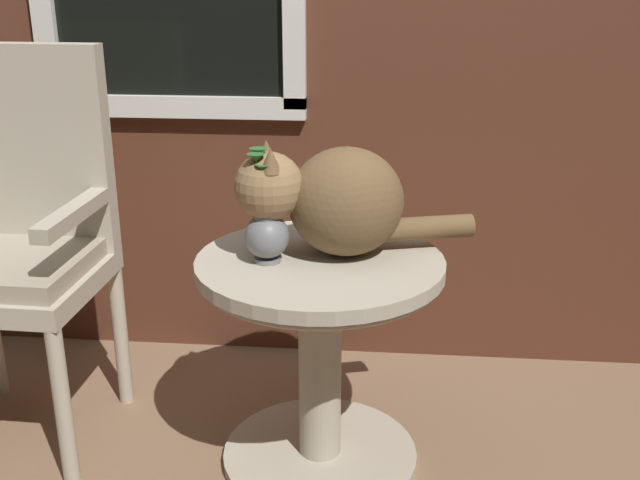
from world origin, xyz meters
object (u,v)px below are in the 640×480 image
at_px(wicker_chair, 19,231).
at_px(cat, 334,199).
at_px(wicker_side_table, 320,331).
at_px(pewter_vase_with_ivy, 266,227).

bearing_deg(wicker_chair, cat, -5.58).
relative_size(wicker_side_table, pewter_vase_with_ivy, 2.24).
bearing_deg(pewter_vase_with_ivy, wicker_side_table, 14.19).
height_order(wicker_side_table, cat, cat).
distance_m(wicker_chair, cat, 0.90).
distance_m(wicker_chair, pewter_vase_with_ivy, 0.75).
relative_size(wicker_chair, pewter_vase_with_ivy, 3.91).
height_order(wicker_chair, cat, wicker_chair).
bearing_deg(wicker_side_table, pewter_vase_with_ivy, -165.81).
distance_m(wicker_side_table, cat, 0.35).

